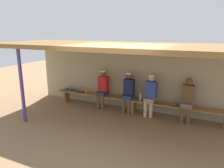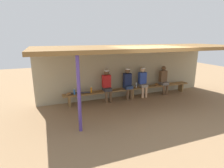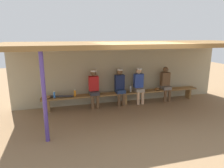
{
  "view_description": "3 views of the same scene",
  "coord_description": "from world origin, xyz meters",
  "px_view_note": "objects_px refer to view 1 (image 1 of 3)",
  "views": [
    {
      "loc": [
        2.23,
        -4.88,
        2.68
      ],
      "look_at": [
        -0.69,
        1.32,
        0.96
      ],
      "focal_mm": 34.26,
      "sensor_mm": 36.0,
      "label": 1
    },
    {
      "loc": [
        -3.56,
        -5.28,
        2.65
      ],
      "look_at": [
        -1.11,
        1.09,
        0.86
      ],
      "focal_mm": 28.76,
      "sensor_mm": 36.0,
      "label": 2
    },
    {
      "loc": [
        -2.4,
        -5.34,
        2.55
      ],
      "look_at": [
        -0.56,
        1.34,
        0.86
      ],
      "focal_mm": 32.52,
      "sensor_mm": 36.0,
      "label": 3
    }
  ],
  "objects_px": {
    "bench": "(134,101)",
    "baseball_glove_tan": "(174,104)",
    "support_post": "(22,86)",
    "baseball_bat": "(76,90)",
    "baseball_glove_dark_brown": "(66,89)",
    "player_leftmost": "(103,87)",
    "player_in_blue": "(128,90)",
    "water_bottle_clear": "(70,88)",
    "water_bottle_green": "(86,90)",
    "water_bottle_blue": "(140,97)",
    "player_middle": "(187,98)",
    "player_in_white": "(150,93)"
  },
  "relations": [
    {
      "from": "bench",
      "to": "baseball_glove_tan",
      "type": "distance_m",
      "value": 1.31
    },
    {
      "from": "support_post",
      "to": "bench",
      "type": "bearing_deg",
      "value": 37.63
    },
    {
      "from": "baseball_bat",
      "to": "baseball_glove_dark_brown",
      "type": "bearing_deg",
      "value": -166.04
    },
    {
      "from": "bench",
      "to": "baseball_bat",
      "type": "relative_size",
      "value": 7.39
    },
    {
      "from": "player_leftmost",
      "to": "support_post",
      "type": "bearing_deg",
      "value": -126.54
    },
    {
      "from": "player_in_blue",
      "to": "water_bottle_clear",
      "type": "xyz_separation_m",
      "value": [
        -2.34,
        -0.04,
        -0.17
      ]
    },
    {
      "from": "water_bottle_clear",
      "to": "baseball_glove_dark_brown",
      "type": "height_order",
      "value": "water_bottle_clear"
    },
    {
      "from": "player_leftmost",
      "to": "player_in_blue",
      "type": "bearing_deg",
      "value": 0.0
    },
    {
      "from": "water_bottle_clear",
      "to": "baseball_glove_tan",
      "type": "xyz_separation_m",
      "value": [
        3.84,
        0.0,
        -0.07
      ]
    },
    {
      "from": "water_bottle_green",
      "to": "baseball_bat",
      "type": "xyz_separation_m",
      "value": [
        -0.46,
        -0.01,
        -0.08
      ]
    },
    {
      "from": "water_bottle_green",
      "to": "support_post",
      "type": "bearing_deg",
      "value": -112.67
    },
    {
      "from": "water_bottle_green",
      "to": "baseball_glove_dark_brown",
      "type": "distance_m",
      "value": 0.91
    },
    {
      "from": "water_bottle_blue",
      "to": "baseball_glove_tan",
      "type": "bearing_deg",
      "value": -2.19
    },
    {
      "from": "bench",
      "to": "player_middle",
      "type": "distance_m",
      "value": 1.72
    },
    {
      "from": "bench",
      "to": "player_in_blue",
      "type": "xyz_separation_m",
      "value": [
        -0.2,
        0.0,
        0.36
      ]
    },
    {
      "from": "support_post",
      "to": "player_middle",
      "type": "bearing_deg",
      "value": 25.52
    },
    {
      "from": "player_leftmost",
      "to": "water_bottle_clear",
      "type": "height_order",
      "value": "player_leftmost"
    },
    {
      "from": "water_bottle_clear",
      "to": "water_bottle_blue",
      "type": "xyz_separation_m",
      "value": [
        2.76,
        0.05,
        -0.0
      ]
    },
    {
      "from": "player_in_white",
      "to": "baseball_bat",
      "type": "relative_size",
      "value": 1.66
    },
    {
      "from": "baseball_bat",
      "to": "water_bottle_green",
      "type": "bearing_deg",
      "value": 11.37
    },
    {
      "from": "player_middle",
      "to": "water_bottle_blue",
      "type": "height_order",
      "value": "player_middle"
    },
    {
      "from": "player_middle",
      "to": "player_in_blue",
      "type": "bearing_deg",
      "value": 179.99
    },
    {
      "from": "player_in_blue",
      "to": "player_leftmost",
      "type": "distance_m",
      "value": 0.97
    },
    {
      "from": "player_middle",
      "to": "water_bottle_clear",
      "type": "distance_m",
      "value": 4.22
    },
    {
      "from": "bench",
      "to": "baseball_glove_dark_brown",
      "type": "height_order",
      "value": "baseball_glove_dark_brown"
    },
    {
      "from": "baseball_bat",
      "to": "player_leftmost",
      "type": "bearing_deg",
      "value": 10.77
    },
    {
      "from": "support_post",
      "to": "player_in_blue",
      "type": "relative_size",
      "value": 1.64
    },
    {
      "from": "player_in_blue",
      "to": "baseball_bat",
      "type": "relative_size",
      "value": 1.66
    },
    {
      "from": "water_bottle_green",
      "to": "water_bottle_blue",
      "type": "distance_m",
      "value": 2.07
    },
    {
      "from": "player_in_blue",
      "to": "baseball_glove_tan",
      "type": "xyz_separation_m",
      "value": [
        1.5,
        -0.03,
        -0.24
      ]
    },
    {
      "from": "water_bottle_clear",
      "to": "player_in_blue",
      "type": "bearing_deg",
      "value": 0.92
    },
    {
      "from": "player_middle",
      "to": "player_in_blue",
      "type": "distance_m",
      "value": 1.88
    },
    {
      "from": "bench",
      "to": "player_leftmost",
      "type": "xyz_separation_m",
      "value": [
        -1.17,
        0.0,
        0.36
      ]
    },
    {
      "from": "player_leftmost",
      "to": "baseball_glove_tan",
      "type": "bearing_deg",
      "value": -0.77
    },
    {
      "from": "player_in_white",
      "to": "water_bottle_green",
      "type": "bearing_deg",
      "value": 179.93
    },
    {
      "from": "water_bottle_green",
      "to": "water_bottle_blue",
      "type": "relative_size",
      "value": 1.03
    },
    {
      "from": "player_in_white",
      "to": "baseball_bat",
      "type": "bearing_deg",
      "value": -179.93
    },
    {
      "from": "bench",
      "to": "water_bottle_green",
      "type": "distance_m",
      "value": 1.85
    },
    {
      "from": "baseball_glove_tan",
      "to": "support_post",
      "type": "bearing_deg",
      "value": 169.78
    },
    {
      "from": "support_post",
      "to": "player_in_white",
      "type": "height_order",
      "value": "support_post"
    },
    {
      "from": "player_in_white",
      "to": "water_bottle_blue",
      "type": "xyz_separation_m",
      "value": [
        -0.33,
        0.01,
        -0.18
      ]
    },
    {
      "from": "baseball_glove_tan",
      "to": "water_bottle_blue",
      "type": "bearing_deg",
      "value": 140.38
    },
    {
      "from": "player_middle",
      "to": "player_leftmost",
      "type": "height_order",
      "value": "player_leftmost"
    },
    {
      "from": "player_in_white",
      "to": "baseball_glove_dark_brown",
      "type": "height_order",
      "value": "player_in_white"
    },
    {
      "from": "player_middle",
      "to": "water_bottle_blue",
      "type": "distance_m",
      "value": 1.46
    },
    {
      "from": "player_in_blue",
      "to": "baseball_bat",
      "type": "xyz_separation_m",
      "value": [
        -2.11,
        -0.0,
        -0.25
      ]
    },
    {
      "from": "player_middle",
      "to": "water_bottle_clear",
      "type": "xyz_separation_m",
      "value": [
        -4.22,
        -0.04,
        -0.16
      ]
    },
    {
      "from": "player_middle",
      "to": "baseball_glove_tan",
      "type": "height_order",
      "value": "player_middle"
    },
    {
      "from": "player_in_white",
      "to": "water_bottle_blue",
      "type": "bearing_deg",
      "value": 178.64
    },
    {
      "from": "player_in_white",
      "to": "water_bottle_blue",
      "type": "distance_m",
      "value": 0.37
    }
  ]
}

